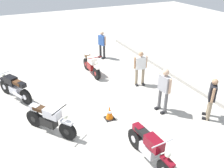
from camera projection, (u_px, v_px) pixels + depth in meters
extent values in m
plane|color=#B7B2A8|center=(94.00, 103.00, 9.76)|extent=(40.00, 40.00, 0.00)
cube|color=#9C978F|center=(183.00, 80.00, 11.48)|extent=(14.00, 0.30, 0.15)
cylinder|color=black|center=(68.00, 131.00, 7.69)|extent=(0.59, 0.48, 0.64)
cylinder|color=black|center=(34.00, 118.00, 8.30)|extent=(0.59, 0.48, 0.64)
cylinder|color=black|center=(68.00, 131.00, 7.69)|extent=(0.26, 0.25, 0.22)
cylinder|color=black|center=(34.00, 118.00, 8.30)|extent=(0.26, 0.25, 0.22)
cube|color=black|center=(49.00, 122.00, 7.97)|extent=(0.62, 0.56, 0.32)
cube|color=silver|center=(52.00, 113.00, 7.70)|extent=(0.64, 0.59, 0.30)
cube|color=silver|center=(67.00, 122.00, 7.53)|extent=(0.45, 0.39, 0.08)
cube|color=#382314|center=(42.00, 109.00, 7.88)|extent=(0.64, 0.56, 0.12)
cube|color=silver|center=(35.00, 107.00, 8.01)|extent=(0.39, 0.37, 0.18)
cylinder|color=black|center=(44.00, 117.00, 8.29)|extent=(0.51, 0.42, 0.16)
cylinder|color=black|center=(59.00, 110.00, 7.45)|extent=(0.44, 0.59, 0.04)
sphere|color=silver|center=(66.00, 117.00, 7.45)|extent=(0.16, 0.16, 0.16)
cylinder|color=black|center=(97.00, 73.00, 11.62)|extent=(0.60, 0.17, 0.60)
cylinder|color=black|center=(87.00, 64.00, 12.68)|extent=(0.60, 0.17, 0.60)
cylinder|color=maroon|center=(97.00, 73.00, 11.62)|extent=(0.21, 0.18, 0.21)
cylinder|color=maroon|center=(87.00, 64.00, 12.68)|extent=(0.21, 0.18, 0.21)
cube|color=maroon|center=(91.00, 66.00, 12.14)|extent=(0.57, 0.29, 0.32)
cube|color=white|center=(92.00, 60.00, 11.80)|extent=(0.57, 0.33, 0.30)
cube|color=white|center=(97.00, 67.00, 11.46)|extent=(0.44, 0.17, 0.08)
cube|color=#4C331E|center=(89.00, 57.00, 12.14)|extent=(0.60, 0.27, 0.12)
cube|color=white|center=(87.00, 55.00, 12.39)|extent=(0.32, 0.23, 0.18)
cylinder|color=maroon|center=(91.00, 64.00, 12.55)|extent=(0.56, 0.12, 0.16)
cylinder|color=maroon|center=(95.00, 58.00, 11.42)|extent=(0.05, 0.70, 0.04)
sphere|color=silver|center=(97.00, 63.00, 11.34)|extent=(0.16, 0.16, 0.16)
cylinder|color=black|center=(135.00, 139.00, 7.37)|extent=(0.65, 0.16, 0.64)
cylinder|color=silver|center=(135.00, 139.00, 7.37)|extent=(0.23, 0.15, 0.22)
cube|color=silver|center=(148.00, 150.00, 6.80)|extent=(0.58, 0.32, 0.32)
cube|color=maroon|center=(154.00, 143.00, 6.46)|extent=(0.58, 0.36, 0.30)
cube|color=maroon|center=(168.00, 161.00, 6.09)|extent=(0.45, 0.19, 0.08)
cube|color=black|center=(144.00, 133.00, 6.80)|extent=(0.62, 0.30, 0.12)
cube|color=maroon|center=(138.00, 128.00, 7.04)|extent=(0.33, 0.24, 0.18)
cylinder|color=silver|center=(145.00, 141.00, 7.21)|extent=(0.56, 0.14, 0.16)
cylinder|color=silver|center=(163.00, 143.00, 6.09)|extent=(0.08, 0.70, 0.04)
sphere|color=silver|center=(168.00, 154.00, 6.01)|extent=(0.16, 0.16, 0.16)
cylinder|color=black|center=(6.00, 87.00, 10.37)|extent=(0.62, 0.41, 0.64)
cylinder|color=black|center=(26.00, 97.00, 9.60)|extent=(0.62, 0.41, 0.64)
cylinder|color=silver|center=(6.00, 87.00, 10.37)|extent=(0.26, 0.23, 0.22)
cylinder|color=silver|center=(26.00, 97.00, 9.60)|extent=(0.26, 0.23, 0.22)
cube|color=silver|center=(16.00, 90.00, 9.91)|extent=(0.63, 0.51, 0.32)
cube|color=black|center=(11.00, 80.00, 9.83)|extent=(0.64, 0.55, 0.30)
cube|color=black|center=(4.00, 79.00, 10.20)|extent=(0.46, 0.35, 0.08)
cube|color=#4C2D19|center=(17.00, 82.00, 9.58)|extent=(0.65, 0.51, 0.12)
cube|color=black|center=(22.00, 85.00, 9.44)|extent=(0.39, 0.34, 0.18)
cylinder|color=silver|center=(18.00, 95.00, 9.60)|extent=(0.54, 0.36, 0.16)
cylinder|color=silver|center=(5.00, 72.00, 9.89)|extent=(0.36, 0.63, 0.04)
sphere|color=silver|center=(3.00, 75.00, 10.10)|extent=(0.16, 0.16, 0.16)
cylinder|color=#262628|center=(100.00, 51.00, 14.20)|extent=(0.17, 0.17, 0.79)
cube|color=black|center=(100.00, 57.00, 14.32)|extent=(0.19, 0.28, 0.08)
cylinder|color=#262628|center=(104.00, 52.00, 14.00)|extent=(0.17, 0.17, 0.79)
cube|color=black|center=(104.00, 58.00, 14.13)|extent=(0.19, 0.28, 0.08)
cube|color=#3359A5|center=(102.00, 40.00, 13.78)|extent=(0.49, 0.36, 0.56)
cylinder|color=#D8AD8C|center=(99.00, 39.00, 13.94)|extent=(0.12, 0.12, 0.53)
cylinder|color=#D8AD8C|center=(105.00, 41.00, 13.61)|extent=(0.12, 0.12, 0.53)
sphere|color=#D8AD8C|center=(102.00, 33.00, 13.59)|extent=(0.21, 0.21, 0.21)
cylinder|color=gray|center=(136.00, 77.00, 11.03)|extent=(0.16, 0.16, 0.81)
cube|color=black|center=(136.00, 84.00, 11.14)|extent=(0.28, 0.16, 0.08)
cylinder|color=gray|center=(143.00, 76.00, 11.09)|extent=(0.16, 0.16, 0.81)
cube|color=black|center=(143.00, 84.00, 11.21)|extent=(0.28, 0.16, 0.08)
cube|color=silver|center=(141.00, 63.00, 10.74)|extent=(0.32, 0.49, 0.57)
cylinder|color=tan|center=(135.00, 63.00, 10.68)|extent=(0.11, 0.11, 0.54)
cylinder|color=tan|center=(146.00, 62.00, 10.78)|extent=(0.11, 0.11, 0.54)
sphere|color=tan|center=(141.00, 54.00, 10.54)|extent=(0.22, 0.22, 0.22)
cylinder|color=#59595B|center=(160.00, 99.00, 9.23)|extent=(0.14, 0.14, 0.88)
cube|color=black|center=(157.00, 108.00, 9.39)|extent=(0.12, 0.27, 0.08)
cylinder|color=#59595B|center=(166.00, 103.00, 8.97)|extent=(0.14, 0.14, 0.88)
cube|color=black|center=(163.00, 112.00, 9.12)|extent=(0.12, 0.27, 0.08)
cube|color=#99999E|center=(165.00, 84.00, 8.75)|extent=(0.51, 0.26, 0.62)
cylinder|color=#D8AD8C|center=(159.00, 80.00, 8.96)|extent=(0.10, 0.10, 0.59)
cylinder|color=#D8AD8C|center=(170.00, 86.00, 8.52)|extent=(0.10, 0.10, 0.59)
sphere|color=#D8AD8C|center=(166.00, 72.00, 8.53)|extent=(0.24, 0.24, 0.24)
cylinder|color=gray|center=(209.00, 106.00, 8.84)|extent=(0.18, 0.18, 0.80)
cube|color=black|center=(206.00, 114.00, 9.02)|extent=(0.25, 0.26, 0.08)
cylinder|color=gray|center=(209.00, 111.00, 8.57)|extent=(0.18, 0.18, 0.80)
cube|color=black|center=(206.00, 119.00, 8.76)|extent=(0.25, 0.26, 0.08)
cube|color=black|center=(213.00, 92.00, 8.39)|extent=(0.47, 0.47, 0.57)
cylinder|color=tan|center=(213.00, 89.00, 8.60)|extent=(0.13, 0.13, 0.53)
cylinder|color=tan|center=(213.00, 96.00, 8.15)|extent=(0.13, 0.13, 0.53)
sphere|color=tan|center=(215.00, 82.00, 8.19)|extent=(0.22, 0.22, 0.22)
cube|color=black|center=(110.00, 118.00, 8.82)|extent=(0.36, 0.36, 0.03)
cone|color=orange|center=(110.00, 112.00, 8.70)|extent=(0.28, 0.28, 0.50)
cylinder|color=white|center=(110.00, 111.00, 8.68)|extent=(0.19, 0.19, 0.08)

